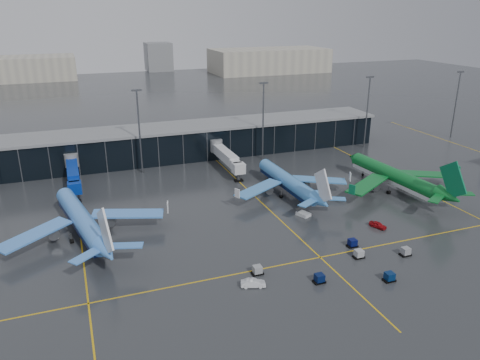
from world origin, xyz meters
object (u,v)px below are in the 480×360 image
object	(u,v)px
airliner_aer_lingus	(394,167)
service_van_white	(253,283)
baggage_carts	(348,262)
service_van_red	(378,225)
mobile_airstair	(304,213)
airliner_arkefly	(80,209)
airliner_klm_near	(288,173)

from	to	relation	value
airliner_aer_lingus	service_van_white	world-z (taller)	airliner_aer_lingus
service_van_white	baggage_carts	bearing A→B (deg)	-70.78
baggage_carts	service_van_red	bearing A→B (deg)	37.56
baggage_carts	service_van_red	size ratio (longest dim) A/B	8.15
airliner_aer_lingus	mobile_airstair	bearing A→B (deg)	-171.43
airliner_aer_lingus	mobile_airstair	size ratio (longest dim) A/B	11.39
mobile_airstair	airliner_arkefly	bearing A→B (deg)	149.57
airliner_arkefly	airliner_aer_lingus	distance (m)	81.87
baggage_carts	service_van_white	bearing A→B (deg)	-178.81
service_van_red	service_van_white	xyz separation A→B (m)	(-35.94, -12.54, 0.04)
baggage_carts	mobile_airstair	bearing A→B (deg)	83.10
airliner_arkefly	airliner_klm_near	size ratio (longest dim) A/B	1.09
mobile_airstair	service_van_red	size ratio (longest dim) A/B	0.93
airliner_aer_lingus	baggage_carts	size ratio (longest dim) A/B	1.30
airliner_klm_near	baggage_carts	size ratio (longest dim) A/B	1.18
airliner_arkefly	airliner_aer_lingus	world-z (taller)	airliner_aer_lingus
airliner_aer_lingus	service_van_white	bearing A→B (deg)	-153.79
airliner_aer_lingus	service_van_red	xyz separation A→B (m)	(-18.25, -18.75, -5.95)
airliner_aer_lingus	baggage_carts	xyz separation A→B (m)	(-34.01, -30.87, -5.88)
baggage_carts	mobile_airstair	world-z (taller)	mobile_airstair
baggage_carts	mobile_airstair	xyz separation A→B (m)	(2.91, 24.06, 0.01)
airliner_arkefly	service_van_white	size ratio (longest dim) A/B	9.58
baggage_carts	airliner_klm_near	bearing A→B (deg)	82.09
airliner_klm_near	service_van_white	bearing A→B (deg)	-124.70
airliner_arkefly	service_van_red	distance (m)	66.73
airliner_klm_near	mobile_airstair	distance (m)	15.35
airliner_arkefly	service_van_red	size ratio (longest dim) A/B	10.55
airliner_klm_near	service_van_white	distance (m)	46.64
airliner_klm_near	service_van_white	xyz separation A→B (m)	(-25.50, -38.69, -5.30)
airliner_aer_lingus	mobile_airstair	distance (m)	32.38
service_van_red	service_van_white	size ratio (longest dim) A/B	0.91
airliner_arkefly	airliner_aer_lingus	xyz separation A→B (m)	(81.87, -0.53, 0.04)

